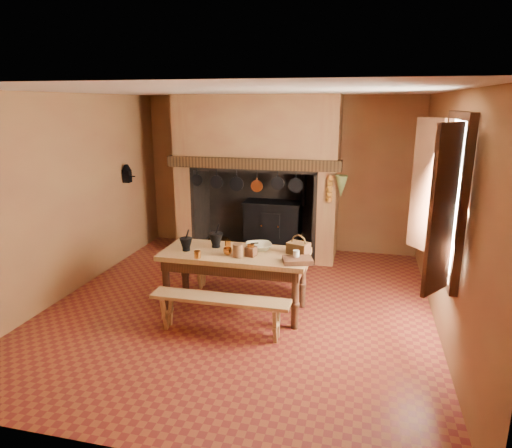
% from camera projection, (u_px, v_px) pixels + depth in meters
% --- Properties ---
extents(floor, '(5.50, 5.50, 0.00)m').
position_uv_depth(floor, '(240.00, 306.00, 6.16)').
color(floor, brown).
rests_on(floor, ground).
extents(ceiling, '(5.50, 5.50, 0.00)m').
position_uv_depth(ceiling, '(238.00, 91.00, 5.44)').
color(ceiling, silver).
rests_on(ceiling, back_wall).
extents(back_wall, '(5.00, 0.02, 2.80)m').
position_uv_depth(back_wall, '(279.00, 174.00, 8.38)').
color(back_wall, olive).
rests_on(back_wall, floor).
extents(wall_left, '(0.02, 5.50, 2.80)m').
position_uv_depth(wall_left, '(67.00, 196.00, 6.36)').
color(wall_left, olive).
rests_on(wall_left, floor).
extents(wall_right, '(0.02, 5.50, 2.80)m').
position_uv_depth(wall_right, '(449.00, 216.00, 5.23)').
color(wall_right, olive).
rests_on(wall_right, floor).
extents(wall_front, '(5.00, 0.02, 2.80)m').
position_uv_depth(wall_front, '(134.00, 288.00, 3.21)').
color(wall_front, olive).
rests_on(wall_front, floor).
extents(chimney_breast, '(2.95, 0.96, 2.80)m').
position_uv_depth(chimney_breast, '(258.00, 153.00, 7.93)').
color(chimney_breast, olive).
rests_on(chimney_breast, floor).
extents(iron_range, '(1.12, 0.55, 1.60)m').
position_uv_depth(iron_range, '(273.00, 226.00, 8.34)').
color(iron_range, black).
rests_on(iron_range, floor).
extents(hearth_pans, '(0.51, 0.62, 0.20)m').
position_uv_depth(hearth_pans, '(217.00, 246.00, 8.45)').
color(hearth_pans, orange).
rests_on(hearth_pans, floor).
extents(hanging_pans, '(1.92, 0.29, 0.27)m').
position_uv_depth(hanging_pans, '(249.00, 184.00, 7.58)').
color(hanging_pans, black).
rests_on(hanging_pans, chimney_breast).
extents(onion_string, '(0.12, 0.10, 0.46)m').
position_uv_depth(onion_string, '(330.00, 189.00, 7.27)').
color(onion_string, '#92561B').
rests_on(onion_string, chimney_breast).
extents(herb_bunch, '(0.20, 0.20, 0.35)m').
position_uv_depth(herb_bunch, '(341.00, 186.00, 7.22)').
color(herb_bunch, '#5A6630').
rests_on(herb_bunch, chimney_breast).
extents(window, '(0.39, 1.75, 1.76)m').
position_uv_depth(window, '(443.00, 197.00, 4.81)').
color(window, white).
rests_on(window, wall_right).
extents(wall_coffee_mill, '(0.23, 0.16, 0.31)m').
position_uv_depth(wall_coffee_mill, '(127.00, 172.00, 7.77)').
color(wall_coffee_mill, black).
rests_on(wall_coffee_mill, wall_left).
extents(work_table, '(1.88, 0.83, 0.81)m').
position_uv_depth(work_table, '(235.00, 261.00, 5.87)').
color(work_table, tan).
rests_on(work_table, floor).
extents(bench_front, '(1.66, 0.29, 0.47)m').
position_uv_depth(bench_front, '(220.00, 306.00, 5.35)').
color(bench_front, tan).
rests_on(bench_front, floor).
extents(bench_back, '(1.73, 0.30, 0.49)m').
position_uv_depth(bench_back, '(248.00, 268.00, 6.55)').
color(bench_back, tan).
rests_on(bench_back, floor).
extents(mortar_large, '(0.19, 0.19, 0.33)m').
position_uv_depth(mortar_large, '(216.00, 239.00, 6.01)').
color(mortar_large, black).
rests_on(mortar_large, work_table).
extents(mortar_small, '(0.17, 0.17, 0.29)m').
position_uv_depth(mortar_small, '(186.00, 244.00, 5.87)').
color(mortar_small, black).
rests_on(mortar_small, work_table).
extents(coffee_grinder, '(0.17, 0.14, 0.19)m').
position_uv_depth(coffee_grinder, '(251.00, 250.00, 5.67)').
color(coffee_grinder, '#3B2013').
rests_on(coffee_grinder, work_table).
extents(brass_mug_a, '(0.10, 0.10, 0.09)m').
position_uv_depth(brass_mug_a, '(197.00, 254.00, 5.60)').
color(brass_mug_a, orange).
rests_on(brass_mug_a, work_table).
extents(brass_mug_b, '(0.11, 0.11, 0.09)m').
position_uv_depth(brass_mug_b, '(228.00, 244.00, 6.03)').
color(brass_mug_b, orange).
rests_on(brass_mug_b, work_table).
extents(mixing_bowl, '(0.44, 0.44, 0.08)m').
position_uv_depth(mixing_bowl, '(259.00, 247.00, 5.92)').
color(mixing_bowl, '#BDB791').
rests_on(mixing_bowl, work_table).
extents(stoneware_crock, '(0.17, 0.17, 0.16)m').
position_uv_depth(stoneware_crock, '(238.00, 250.00, 5.64)').
color(stoneware_crock, '#4F311D').
rests_on(stoneware_crock, work_table).
extents(glass_jar, '(0.10, 0.10, 0.14)m').
position_uv_depth(glass_jar, '(296.00, 256.00, 5.48)').
color(glass_jar, beige).
rests_on(glass_jar, work_table).
extents(wicker_basket, '(0.31, 0.27, 0.25)m').
position_uv_depth(wicker_basket, '(299.00, 248.00, 5.75)').
color(wicker_basket, '#4F3717').
rests_on(wicker_basket, work_table).
extents(wooden_tray, '(0.40, 0.34, 0.06)m').
position_uv_depth(wooden_tray, '(298.00, 260.00, 5.44)').
color(wooden_tray, '#3B2013').
rests_on(wooden_tray, work_table).
extents(brass_cup, '(0.14, 0.14, 0.09)m').
position_uv_depth(brass_cup, '(228.00, 251.00, 5.73)').
color(brass_cup, orange).
rests_on(brass_cup, work_table).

